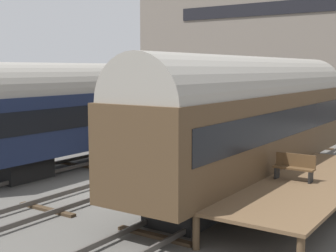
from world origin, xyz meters
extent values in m
plane|color=#56544F|center=(0.00, 0.00, 0.00)|extent=(200.00, 200.00, 0.00)
cube|color=#4C4742|center=(-5.33, 0.00, 0.18)|extent=(0.08, 60.00, 0.16)
cube|color=#4C4742|center=(-3.89, 0.00, 0.18)|extent=(0.08, 60.00, 0.16)
cube|color=#3D2D1E|center=(-4.61, 3.00, 0.05)|extent=(2.60, 0.24, 0.10)
cube|color=#3D2D1E|center=(-4.61, 9.00, 0.05)|extent=(2.60, 0.24, 0.10)
cube|color=#3D2D1E|center=(-4.61, 15.00, 0.05)|extent=(2.60, 0.24, 0.10)
cube|color=#3D2D1E|center=(-4.61, 21.00, 0.05)|extent=(2.60, 0.24, 0.10)
cube|color=#3D2D1E|center=(-4.61, 27.00, 0.05)|extent=(2.60, 0.24, 0.10)
cube|color=#4C4742|center=(-0.72, 0.00, 0.18)|extent=(0.08, 60.00, 0.16)
cube|color=#4C4742|center=(0.72, 0.00, 0.18)|extent=(0.08, 60.00, 0.16)
cube|color=#3D2D1E|center=(0.00, -3.00, 0.05)|extent=(2.60, 0.24, 0.10)
cube|color=#3D2D1E|center=(0.00, 3.00, 0.05)|extent=(2.60, 0.24, 0.10)
cube|color=#3D2D1E|center=(0.00, 9.00, 0.05)|extent=(2.60, 0.24, 0.10)
cube|color=#3D2D1E|center=(0.00, 15.00, 0.05)|extent=(2.60, 0.24, 0.10)
cube|color=#3D2D1E|center=(0.00, 21.00, 0.05)|extent=(2.60, 0.24, 0.10)
cube|color=#3D2D1E|center=(0.00, 27.00, 0.05)|extent=(2.60, 0.24, 0.10)
cube|color=#4C4742|center=(3.89, 0.00, 0.18)|extent=(0.08, 60.00, 0.16)
cube|color=#4C4742|center=(5.33, 0.00, 0.18)|extent=(0.08, 60.00, 0.16)
cube|color=#3D2D1E|center=(4.61, -3.00, 0.05)|extent=(2.60, 0.24, 0.10)
cube|color=#3D2D1E|center=(4.61, 3.00, 0.05)|extent=(2.60, 0.24, 0.10)
cube|color=#3D2D1E|center=(4.61, 9.00, 0.05)|extent=(2.60, 0.24, 0.10)
cube|color=#3D2D1E|center=(4.61, 15.00, 0.05)|extent=(2.60, 0.24, 0.10)
cube|color=black|center=(-4.61, 10.63, 0.50)|extent=(1.80, 2.40, 1.00)
cube|color=black|center=(-4.61, -0.43, 0.50)|extent=(1.80, 2.40, 1.00)
cube|color=#192342|center=(-4.61, 5.10, 2.37)|extent=(3.03, 17.02, 2.74)
cube|color=black|center=(-4.61, 5.10, 2.70)|extent=(3.07, 15.65, 0.99)
cylinder|color=gray|center=(-4.61, 5.10, 3.74)|extent=(2.88, 16.67, 2.88)
cube|color=black|center=(4.61, 9.16, 0.50)|extent=(1.80, 2.40, 1.00)
cube|color=black|center=(4.61, -1.28, 0.50)|extent=(1.80, 2.40, 1.00)
cube|color=#4C3823|center=(4.61, 3.94, 2.47)|extent=(3.04, 16.05, 2.95)
cube|color=black|center=(4.61, 3.94, 2.83)|extent=(3.08, 14.76, 1.06)
cylinder|color=gray|center=(4.61, 3.94, 3.95)|extent=(2.89, 15.73, 2.89)
cube|color=brown|center=(7.52, 2.13, 1.02)|extent=(3.18, 10.76, 0.10)
cylinder|color=brown|center=(6.08, -3.10, 0.49)|extent=(0.20, 0.20, 0.97)
cylinder|color=brown|center=(6.08, 7.36, 0.49)|extent=(0.20, 0.20, 0.97)
cylinder|color=brown|center=(6.08, 2.13, 0.49)|extent=(0.20, 0.20, 0.97)
cube|color=brown|center=(7.06, 1.80, 1.50)|extent=(1.40, 0.40, 0.06)
cube|color=brown|center=(7.06, 1.97, 1.76)|extent=(1.40, 0.06, 0.45)
cube|color=black|center=(6.47, 1.80, 1.27)|extent=(0.06, 0.40, 0.40)
cube|color=black|center=(7.66, 1.80, 1.27)|extent=(0.06, 0.40, 0.40)
cube|color=#46403A|center=(-0.71, 32.99, 0.94)|extent=(37.63, 10.12, 1.89)
cube|color=slate|center=(-0.71, 32.99, 10.38)|extent=(37.63, 10.12, 16.99)
cube|color=black|center=(-0.71, 27.88, 10.38)|extent=(26.34, 0.10, 1.20)
camera|label=1|loc=(12.31, -13.68, 4.91)|focal=50.00mm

